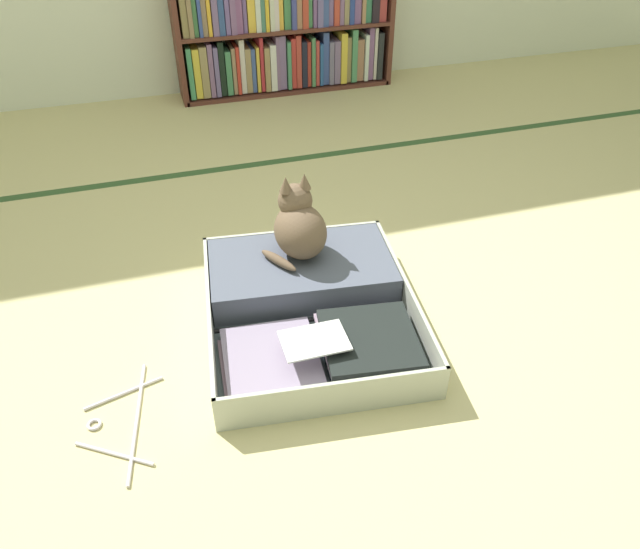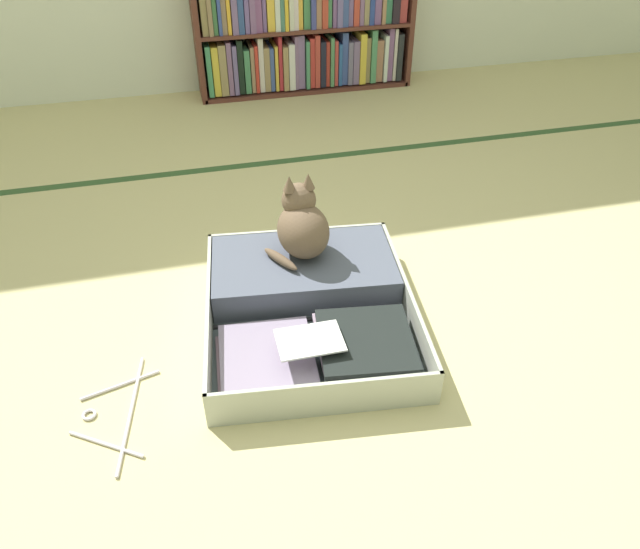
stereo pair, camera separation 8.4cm
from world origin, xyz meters
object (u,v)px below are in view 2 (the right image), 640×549
black_cat (302,225)px  clothes_hanger (117,413)px  bookshelf (305,30)px  open_suitcase (310,299)px

black_cat → clothes_hanger: black_cat is taller
clothes_hanger → black_cat: bearing=36.9°
bookshelf → clothes_hanger: size_ratio=3.07×
bookshelf → open_suitcase: bookshelf is taller
black_cat → bookshelf: bearing=76.6°
bookshelf → open_suitcase: bearing=-102.6°
black_cat → clothes_hanger: (-0.65, -0.49, -0.23)m
bookshelf → clothes_hanger: (-1.10, -2.39, -0.35)m
bookshelf → clothes_hanger: bearing=-114.8°
clothes_hanger → bookshelf: bearing=65.2°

